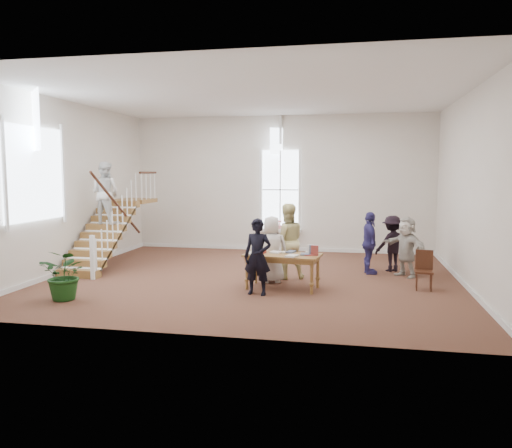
% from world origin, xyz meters
% --- Properties ---
extents(ground, '(10.00, 10.00, 0.00)m').
position_xyz_m(ground, '(0.00, 0.00, 0.00)').
color(ground, '#4E2C1E').
rests_on(ground, ground).
extents(room_shell, '(10.49, 10.00, 10.00)m').
position_xyz_m(room_shell, '(-0.00, 4.39, 0.40)').
color(room_shell, beige).
rests_on(room_shell, ground).
extents(staircase, '(1.10, 4.10, 2.92)m').
position_xyz_m(staircase, '(-4.34, 0.75, 1.62)').
color(staircase, brown).
rests_on(staircase, ground).
extents(library_table, '(1.79, 1.06, 0.86)m').
position_xyz_m(library_table, '(0.84, -1.00, 0.71)').
color(library_table, brown).
rests_on(library_table, ground).
extents(police_officer, '(0.65, 0.47, 1.66)m').
position_xyz_m(police_officer, '(0.41, -1.65, 0.83)').
color(police_officer, black).
rests_on(police_officer, ground).
extents(elderly_woman, '(0.89, 0.69, 1.60)m').
position_xyz_m(elderly_woman, '(0.51, -0.40, 0.80)').
color(elderly_woman, silver).
rests_on(elderly_woman, ground).
extents(person_yellow, '(1.10, 0.98, 1.87)m').
position_xyz_m(person_yellow, '(0.81, 0.10, 0.94)').
color(person_yellow, beige).
rests_on(person_yellow, ground).
extents(woman_cluster_a, '(0.55, 1.00, 1.62)m').
position_xyz_m(woman_cluster_a, '(2.84, 1.09, 0.81)').
color(woman_cluster_a, navy).
rests_on(woman_cluster_a, ground).
extents(woman_cluster_b, '(1.11, 0.97, 1.49)m').
position_xyz_m(woman_cluster_b, '(3.44, 1.54, 0.75)').
color(woman_cluster_b, black).
rests_on(woman_cluster_b, ground).
extents(woman_cluster_c, '(1.24, 1.38, 1.52)m').
position_xyz_m(woman_cluster_c, '(3.74, 0.89, 0.76)').
color(woman_cluster_c, beige).
rests_on(woman_cluster_c, ground).
extents(floor_plant, '(1.00, 0.88, 1.06)m').
position_xyz_m(floor_plant, '(-3.40, -2.87, 0.53)').
color(floor_plant, '#143A12').
rests_on(floor_plant, ground).
extents(side_chair, '(0.42, 0.42, 0.88)m').
position_xyz_m(side_chair, '(4.01, -0.43, 0.49)').
color(side_chair, '#371A0F').
rests_on(side_chair, ground).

